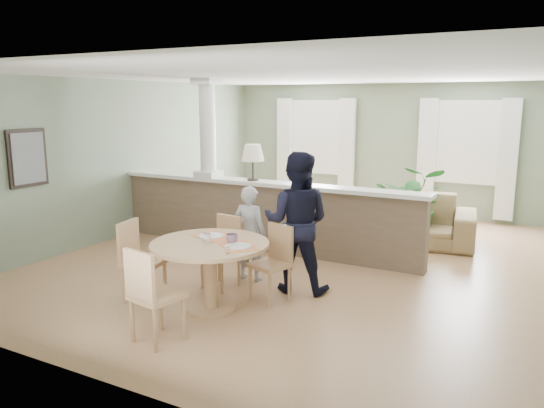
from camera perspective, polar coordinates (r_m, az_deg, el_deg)
The scene contains 12 objects.
ground at distance 7.99m, azimuth 3.82°, elevation -6.06°, with size 8.00×8.00×0.00m, color tan.
room_shell at distance 8.24m, azimuth 5.61°, elevation 7.27°, with size 7.02×8.02×2.71m.
pony_wall at distance 8.43m, azimuth -1.67°, elevation -0.18°, with size 5.32×0.38×2.70m.
sofa at distance 9.18m, azimuth 12.31°, elevation -1.40°, with size 2.81×1.10×0.82m, color olive.
houseplant at distance 9.08m, azimuth 14.97°, elevation -0.04°, with size 1.19×1.03×1.32m, color #2A692C.
dining_table at distance 5.99m, azimuth -6.59°, elevation -5.63°, with size 1.33×1.33×0.91m.
chair_far_boy at distance 6.81m, azimuth -5.21°, elevation -4.73°, with size 0.46×0.46×0.91m.
chair_far_man at distance 6.34m, azimuth 0.21°, elevation -5.92°, with size 0.51×0.51×0.90m.
chair_near at distance 5.32m, azimuth -12.94°, elevation -9.18°, with size 0.51×0.51×0.97m.
chair_side at distance 6.52m, azimuth -14.23°, elevation -5.53°, with size 0.50×0.50×0.96m.
child_person at distance 6.99m, azimuth -2.40°, elevation -3.17°, with size 0.46×0.30×1.27m, color #A3A3A8.
man_person at distance 6.54m, azimuth 2.67°, elevation -1.99°, with size 0.85×0.66×1.75m, color black.
Camera 1 is at (3.13, -6.96, 2.35)m, focal length 35.00 mm.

